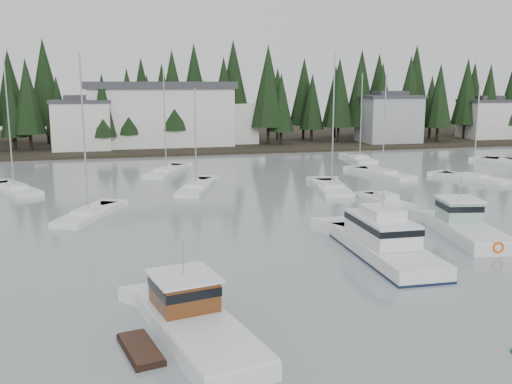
{
  "coord_description": "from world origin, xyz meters",
  "views": [
    {
      "loc": [
        -12.84,
        -17.98,
        11.24
      ],
      "look_at": [
        -1.91,
        26.1,
        2.5
      ],
      "focal_mm": 40.0,
      "sensor_mm": 36.0,
      "label": 1
    }
  ],
  "objects_px": {
    "sailboat_1": "(360,160)",
    "sailboat_12": "(512,164)",
    "harbor_inn": "(172,114)",
    "sailboat_10": "(196,189)",
    "sailboat_7": "(473,180)",
    "sailboat_11": "(331,189)",
    "house_east_b": "(487,118)",
    "cabin_cruiser_center": "(383,245)",
    "lobster_boat_teal": "(466,229)",
    "sailboat_0": "(166,173)",
    "runabout_1": "(386,202)",
    "lobster_boat_brown": "(193,325)",
    "sailboat_3": "(382,175)",
    "sailboat_9": "(89,216)",
    "sailboat_6": "(14,191)",
    "house_west": "(82,124)",
    "house_east_a": "(389,118)"
  },
  "relations": [
    {
      "from": "sailboat_7",
      "to": "sailboat_6",
      "type": "bearing_deg",
      "value": 59.99
    },
    {
      "from": "runabout_1",
      "to": "sailboat_0",
      "type": "bearing_deg",
      "value": 32.94
    },
    {
      "from": "sailboat_11",
      "to": "lobster_boat_teal",
      "type": "bearing_deg",
      "value": -161.65
    },
    {
      "from": "lobster_boat_brown",
      "to": "sailboat_3",
      "type": "height_order",
      "value": "sailboat_3"
    },
    {
      "from": "sailboat_3",
      "to": "sailboat_12",
      "type": "distance_m",
      "value": 22.5
    },
    {
      "from": "sailboat_0",
      "to": "runabout_1",
      "type": "height_order",
      "value": "sailboat_0"
    },
    {
      "from": "cabin_cruiser_center",
      "to": "sailboat_11",
      "type": "xyz_separation_m",
      "value": [
        5.31,
        22.89,
        -0.66
      ]
    },
    {
      "from": "lobster_boat_brown",
      "to": "sailboat_3",
      "type": "relative_size",
      "value": 0.78
    },
    {
      "from": "harbor_inn",
      "to": "sailboat_10",
      "type": "xyz_separation_m",
      "value": [
        -1.64,
        -40.51,
        -5.72
      ]
    },
    {
      "from": "cabin_cruiser_center",
      "to": "sailboat_7",
      "type": "distance_m",
      "value": 34.06
    },
    {
      "from": "sailboat_10",
      "to": "runabout_1",
      "type": "xyz_separation_m",
      "value": [
        16.29,
        -11.8,
        0.08
      ]
    },
    {
      "from": "cabin_cruiser_center",
      "to": "sailboat_12",
      "type": "xyz_separation_m",
      "value": [
        36.85,
        34.88,
        -0.68
      ]
    },
    {
      "from": "sailboat_10",
      "to": "runabout_1",
      "type": "relative_size",
      "value": 1.61
    },
    {
      "from": "harbor_inn",
      "to": "sailboat_10",
      "type": "relative_size",
      "value": 2.62
    },
    {
      "from": "house_east_a",
      "to": "harbor_inn",
      "type": "xyz_separation_m",
      "value": [
        -38.96,
        4.34,
        0.87
      ]
    },
    {
      "from": "sailboat_7",
      "to": "lobster_boat_teal",
      "type": "bearing_deg",
      "value": 120.57
    },
    {
      "from": "cabin_cruiser_center",
      "to": "sailboat_1",
      "type": "bearing_deg",
      "value": -20.65
    },
    {
      "from": "house_east_a",
      "to": "sailboat_0",
      "type": "distance_m",
      "value": 49.38
    },
    {
      "from": "sailboat_12",
      "to": "sailboat_0",
      "type": "bearing_deg",
      "value": 66.8
    },
    {
      "from": "cabin_cruiser_center",
      "to": "runabout_1",
      "type": "bearing_deg",
      "value": -25.64
    },
    {
      "from": "house_west",
      "to": "sailboat_1",
      "type": "relative_size",
      "value": 0.73
    },
    {
      "from": "sailboat_12",
      "to": "runabout_1",
      "type": "xyz_separation_m",
      "value": [
        -29.17,
        -19.94,
        0.08
      ]
    },
    {
      "from": "sailboat_11",
      "to": "sailboat_9",
      "type": "bearing_deg",
      "value": 115.91
    },
    {
      "from": "lobster_boat_teal",
      "to": "sailboat_3",
      "type": "xyz_separation_m",
      "value": [
        6.75,
        27.35,
        -0.54
      ]
    },
    {
      "from": "sailboat_10",
      "to": "sailboat_12",
      "type": "height_order",
      "value": "sailboat_12"
    },
    {
      "from": "lobster_boat_teal",
      "to": "house_east_a",
      "type": "bearing_deg",
      "value": -11.59
    },
    {
      "from": "cabin_cruiser_center",
      "to": "sailboat_0",
      "type": "bearing_deg",
      "value": 17.09
    },
    {
      "from": "sailboat_1",
      "to": "sailboat_12",
      "type": "xyz_separation_m",
      "value": [
        18.94,
        -8.98,
        -0.02
      ]
    },
    {
      "from": "sailboat_12",
      "to": "runabout_1",
      "type": "bearing_deg",
      "value": 105.7
    },
    {
      "from": "lobster_boat_brown",
      "to": "sailboat_6",
      "type": "height_order",
      "value": "sailboat_6"
    },
    {
      "from": "house_east_a",
      "to": "lobster_boat_brown",
      "type": "distance_m",
      "value": 85.48
    },
    {
      "from": "house_east_b",
      "to": "sailboat_7",
      "type": "height_order",
      "value": "sailboat_7"
    },
    {
      "from": "sailboat_1",
      "to": "sailboat_12",
      "type": "distance_m",
      "value": 20.96
    },
    {
      "from": "sailboat_3",
      "to": "sailboat_6",
      "type": "height_order",
      "value": "sailboat_6"
    },
    {
      "from": "lobster_boat_teal",
      "to": "house_east_b",
      "type": "bearing_deg",
      "value": -26.38
    },
    {
      "from": "house_east_b",
      "to": "cabin_cruiser_center",
      "type": "bearing_deg",
      "value": -129.75
    },
    {
      "from": "sailboat_1",
      "to": "sailboat_11",
      "type": "xyz_separation_m",
      "value": [
        -12.6,
        -20.98,
        0.01
      ]
    },
    {
      "from": "harbor_inn",
      "to": "lobster_boat_brown",
      "type": "distance_m",
      "value": 76.85
    },
    {
      "from": "harbor_inn",
      "to": "lobster_boat_teal",
      "type": "distance_m",
      "value": 66.29
    },
    {
      "from": "sailboat_7",
      "to": "sailboat_11",
      "type": "bearing_deg",
      "value": 71.42
    },
    {
      "from": "sailboat_6",
      "to": "runabout_1",
      "type": "height_order",
      "value": "sailboat_6"
    },
    {
      "from": "harbor_inn",
      "to": "sailboat_12",
      "type": "xyz_separation_m",
      "value": [
        43.81,
        -32.37,
        -5.72
      ]
    },
    {
      "from": "house_east_b",
      "to": "sailboat_10",
      "type": "distance_m",
      "value": 73.45
    },
    {
      "from": "sailboat_9",
      "to": "sailboat_11",
      "type": "xyz_separation_m",
      "value": [
        24.65,
        6.8,
        -0.01
      ]
    },
    {
      "from": "cabin_cruiser_center",
      "to": "sailboat_0",
      "type": "relative_size",
      "value": 0.88
    },
    {
      "from": "sailboat_7",
      "to": "runabout_1",
      "type": "xyz_separation_m",
      "value": [
        -15.92,
        -9.61,
        0.07
      ]
    },
    {
      "from": "house_east_b",
      "to": "harbor_inn",
      "type": "xyz_separation_m",
      "value": [
        -60.96,
        2.34,
        1.37
      ]
    },
    {
      "from": "harbor_inn",
      "to": "sailboat_7",
      "type": "xyz_separation_m",
      "value": [
        30.56,
        -42.7,
        -5.71
      ]
    },
    {
      "from": "sailboat_1",
      "to": "sailboat_7",
      "type": "bearing_deg",
      "value": -156.49
    },
    {
      "from": "harbor_inn",
      "to": "sailboat_12",
      "type": "relative_size",
      "value": 2.5
    }
  ]
}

